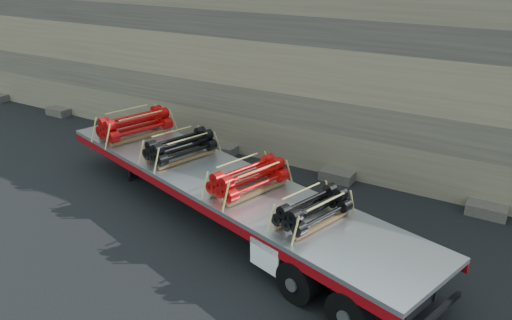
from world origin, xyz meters
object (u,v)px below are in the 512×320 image
Objects in this scene: trailer at (222,199)px; bundle_midrear at (248,178)px; bundle_rear at (313,210)px; bundle_midfront at (180,147)px; bundle_front at (135,125)px.

trailer is 6.45× the size of bundle_midrear.
bundle_midrear is 2.38m from bundle_rear.
bundle_midfront reaches higher than bundle_rear.
bundle_front is at bearing 180.00° from bundle_rear.
bundle_midfront is 5.66m from bundle_rear.
bundle_midfront is (-2.00, 0.58, 1.09)m from trailer.
bundle_front reaches higher than bundle_midfront.
bundle_midfront is at bearing -0.00° from bundle_front.
trailer is 2.35m from bundle_midfront.
trailer is 5.71× the size of bundle_front.
trailer is at bearing -0.00° from bundle_front.
bundle_midfront is at bearing -180.00° from bundle_midrear.
bundle_rear is at bearing 0.00° from bundle_midfront.
bundle_midfront is 1.00× the size of bundle_midrear.
bundle_rear is at bearing -0.00° from trailer.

